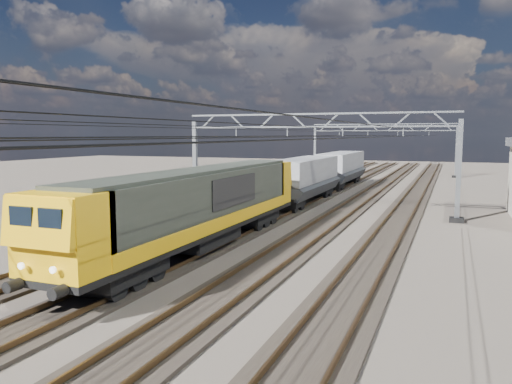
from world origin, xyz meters
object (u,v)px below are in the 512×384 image
at_px(hopper_wagon_mid, 341,166).
at_px(hopper_wagon_lead, 304,177).
at_px(catenary_gantry_mid, 314,159).
at_px(locomotive, 201,204).
at_px(catenary_gantry_far, 382,147).

bearing_deg(hopper_wagon_mid, hopper_wagon_lead, -90.00).
bearing_deg(hopper_wagon_mid, catenary_gantry_mid, -83.88).
bearing_deg(catenary_gantry_mid, hopper_wagon_lead, 114.14).
xyz_separation_m(locomotive, hopper_wagon_lead, (-0.00, 17.70, -0.09)).
height_order(hopper_wagon_lead, hopper_wagon_mid, same).
distance_m(catenary_gantry_mid, locomotive, 13.48).
distance_m(catenary_gantry_mid, hopper_wagon_mid, 18.84).
bearing_deg(catenary_gantry_mid, locomotive, -98.60).
xyz_separation_m(catenary_gantry_mid, locomotive, (-2.00, -13.23, -1.58)).
distance_m(hopper_wagon_lead, hopper_wagon_mid, 14.20).
distance_m(locomotive, hopper_wagon_mid, 31.90).
bearing_deg(hopper_wagon_lead, catenary_gantry_far, 86.37).
xyz_separation_m(locomotive, hopper_wagon_mid, (-0.00, 31.90, -0.09)).
height_order(catenary_gantry_mid, locomotive, catenary_gantry_mid).
bearing_deg(catenary_gantry_far, hopper_wagon_lead, -93.63).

